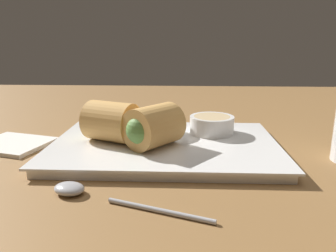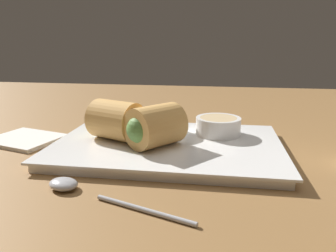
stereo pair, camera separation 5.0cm
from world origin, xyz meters
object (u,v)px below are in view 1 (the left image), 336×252
napkin (15,144)px  serving_plate (168,146)px  dipping_bowl_far (215,124)px  dipping_bowl_near (161,125)px  spoon (90,193)px

napkin → serving_plate: bearing=-3.0°
serving_plate → dipping_bowl_far: size_ratio=4.68×
dipping_bowl_near → napkin: dipping_bowl_near is taller
dipping_bowl_near → dipping_bowl_far: 8.56cm
serving_plate → napkin: size_ratio=2.61×
serving_plate → dipping_bowl_far: (7.26, 4.73, 2.24)cm
dipping_bowl_far → napkin: bearing=-173.6°
dipping_bowl_near → spoon: 20.14cm
serving_plate → napkin: (-23.87, 1.23, -0.46)cm
serving_plate → dipping_bowl_far: dipping_bowl_far is taller
dipping_bowl_far → spoon: bearing=-126.7°
dipping_bowl_near → napkin: bearing=-173.4°
dipping_bowl_far → spoon: 24.86cm
spoon → napkin: (-16.35, 16.35, -0.23)cm
dipping_bowl_near → napkin: size_ratio=0.56×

